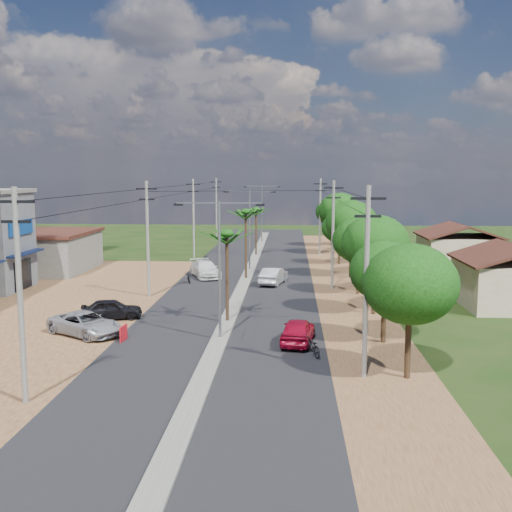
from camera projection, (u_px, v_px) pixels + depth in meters
The scene contains 37 objects.
ground at pixel (220, 340), 34.49m from camera, with size 160.00×160.00×0.00m, color black.
road at pixel (241, 290), 49.32m from camera, with size 12.00×110.00×0.04m, color black.
median at pixel (244, 283), 52.28m from camera, with size 1.00×90.00×0.18m, color #605E56.
dirt_lot_west at pixel (27, 306), 43.25m from camera, with size 18.00×46.00×0.04m, color #56321D.
dirt_shoulder_east at pixel (345, 291), 48.84m from camera, with size 5.00×90.00×0.03m, color #56321D.
low_shed at pixel (37, 251), 59.16m from camera, with size 10.40×10.40×3.95m.
house_east_far at pixel (458, 245), 60.66m from camera, with size 7.60×7.50×4.60m.
tree_east_a at pixel (410, 284), 27.40m from camera, with size 4.40×4.40×6.37m.
tree_east_b at pixel (385, 271), 33.40m from camera, with size 4.00×4.00×5.83m.
tree_east_c at pixel (375, 244), 40.20m from camera, with size 4.60×4.60×6.83m.
tree_east_d at pixel (359, 240), 47.21m from camera, with size 4.20×4.20×6.13m.
tree_east_e at pixel (351, 223), 55.01m from camera, with size 4.80×4.80×7.14m.
tree_east_f at pixel (340, 228), 63.11m from camera, with size 3.80×3.80×5.52m.
tree_east_g at pixel (340, 211), 70.81m from camera, with size 5.00×5.00×7.38m.
tree_east_h at pixel (332, 212), 78.82m from camera, with size 4.40×4.40×6.52m.
palm_median_near at pixel (227, 238), 37.70m from camera, with size 2.00×2.00×6.15m.
palm_median_mid at pixel (246, 215), 53.47m from camera, with size 2.00×2.00×6.55m.
palm_median_far at pixel (256, 211), 69.39m from camera, with size 2.00×2.00×5.85m.
streetlight_near at pixel (219, 258), 33.84m from camera, with size 5.10×0.18×8.00m.
streetlight_mid at pixel (250, 223), 58.57m from camera, with size 5.10×0.18×8.00m.
streetlight_far at pixel (262, 209), 83.30m from camera, with size 5.10×0.18×8.00m.
utility_pole_w_a at pixel (20, 291), 24.35m from camera, with size 1.60×0.24×9.00m.
utility_pole_w_b at pixel (148, 236), 46.12m from camera, with size 1.60×0.24×9.00m.
utility_pole_w_c at pixel (194, 217), 67.88m from camera, with size 1.60×0.24×9.00m.
utility_pole_w_d at pixel (216, 207), 88.65m from camera, with size 1.60×0.24×9.00m.
utility_pole_e_a at pixel (366, 278), 27.48m from camera, with size 1.60×0.24×9.00m.
utility_pole_e_b at pixel (333, 232), 49.24m from camera, with size 1.60×0.24×9.00m.
utility_pole_e_c at pixel (320, 215), 71.01m from camera, with size 1.60×0.24×9.00m.
car_red_near at pixel (298, 331), 33.67m from camera, with size 1.69×4.21×1.43m, color maroon.
car_silver_mid at pixel (273, 276), 51.91m from camera, with size 1.54×4.42×1.46m, color #9DA1A5.
car_white_far at pixel (205, 270), 55.43m from camera, with size 2.10×5.15×1.50m, color silver.
car_parked_silver at pixel (85, 324), 35.40m from camera, with size 2.25×4.87×1.35m, color #9DA1A5.
car_parked_dark at pixel (112, 310), 39.33m from camera, with size 1.59×3.94×1.34m, color black.
moto_rider_east at pixel (312, 346), 31.45m from camera, with size 0.68×1.96×1.03m, color black.
moto_rider_west_a at pixel (189, 279), 52.39m from camera, with size 0.58×1.68×0.88m, color black.
moto_rider_west_b at pixel (206, 260), 63.61m from camera, with size 0.46×1.62×0.98m, color black.
roadside_sign at pixel (124, 333), 34.22m from camera, with size 0.15×1.11×0.92m.
Camera 1 is at (4.00, -33.34, 9.47)m, focal length 42.00 mm.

